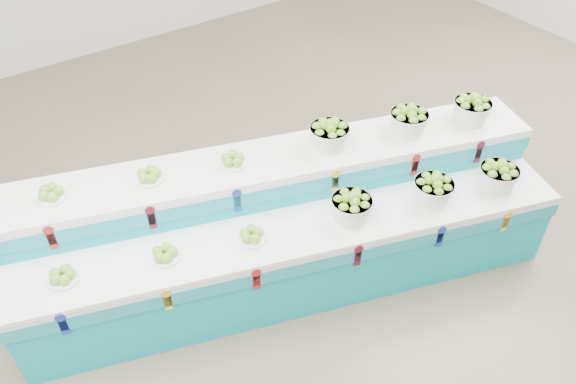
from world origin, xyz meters
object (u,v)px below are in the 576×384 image
object	(u,v)px
plate_upper_mid	(149,175)
basket_lower_left	(351,207)
basket_upper_right	(472,109)
display_stand	(288,226)

from	to	relation	value
plate_upper_mid	basket_lower_left	bearing A→B (deg)	-38.46
basket_lower_left	basket_upper_right	xyz separation A→B (m)	(1.35, 0.11, 0.30)
basket_lower_left	basket_upper_right	world-z (taller)	basket_upper_right
plate_upper_mid	basket_upper_right	size ratio (longest dim) A/B	0.70
basket_upper_right	plate_upper_mid	bearing A→B (deg)	162.02
display_stand	basket_lower_left	size ratio (longest dim) A/B	13.58
basket_lower_left	display_stand	bearing A→B (deg)	129.85
display_stand	plate_upper_mid	world-z (taller)	plate_upper_mid
display_stand	plate_upper_mid	size ratio (longest dim) A/B	19.40
display_stand	basket_upper_right	distance (m)	1.80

